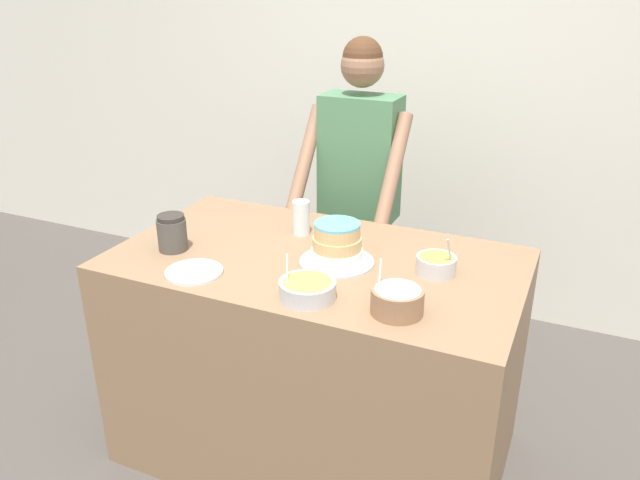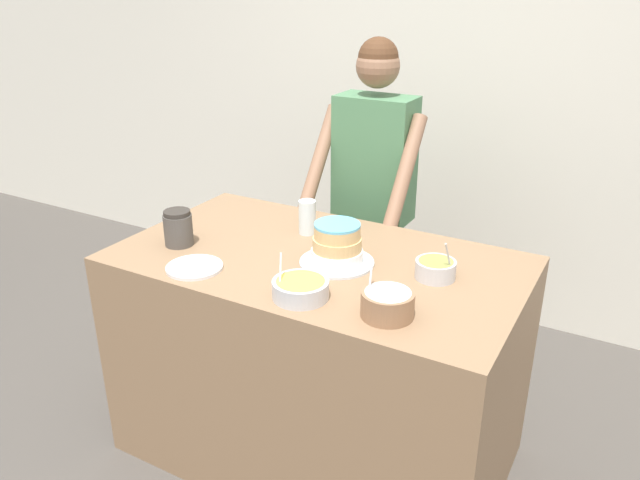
{
  "view_description": "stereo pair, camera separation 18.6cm",
  "coord_description": "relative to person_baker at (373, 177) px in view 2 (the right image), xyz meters",
  "views": [
    {
      "loc": [
        0.91,
        -1.55,
        1.94
      ],
      "look_at": [
        0.04,
        0.4,
        1.03
      ],
      "focal_mm": 35.0,
      "sensor_mm": 36.0,
      "label": 1
    },
    {
      "loc": [
        1.08,
        -1.46,
        1.94
      ],
      "look_at": [
        0.04,
        0.4,
        1.03
      ],
      "focal_mm": 35.0,
      "sensor_mm": 36.0,
      "label": 2
    }
  ],
  "objects": [
    {
      "name": "wall_back",
      "position": [
        0.12,
        0.82,
        0.27
      ],
      "size": [
        10.0,
        0.05,
        2.6
      ],
      "color": "silver",
      "rests_on": "ground_plane"
    },
    {
      "name": "counter",
      "position": [
        0.12,
        -0.76,
        -0.56
      ],
      "size": [
        1.57,
        0.89,
        0.93
      ],
      "color": "#8C6B4C",
      "rests_on": "ground_plane"
    },
    {
      "name": "person_baker",
      "position": [
        0.0,
        0.0,
        0.0
      ],
      "size": [
        0.51,
        0.46,
        1.68
      ],
      "color": "#2D2D38",
      "rests_on": "ground_plane"
    },
    {
      "name": "cake",
      "position": [
        0.21,
        -0.77,
        -0.03
      ],
      "size": [
        0.28,
        0.28,
        0.16
      ],
      "color": "silver",
      "rests_on": "counter"
    },
    {
      "name": "frosting_bowl_yellow",
      "position": [
        0.23,
        -1.07,
        -0.06
      ],
      "size": [
        0.19,
        0.19,
        0.15
      ],
      "color": "silver",
      "rests_on": "counter"
    },
    {
      "name": "frosting_bowl_white",
      "position": [
        0.53,
        -1.04,
        -0.05
      ],
      "size": [
        0.17,
        0.17,
        0.18
      ],
      "color": "#936B4C",
      "rests_on": "counter"
    },
    {
      "name": "frosting_bowl_olive",
      "position": [
        0.57,
        -0.71,
        -0.06
      ],
      "size": [
        0.15,
        0.15,
        0.16
      ],
      "color": "silver",
      "rests_on": "counter"
    },
    {
      "name": "drinking_glass",
      "position": [
        -0.04,
        -0.57,
        -0.02
      ],
      "size": [
        0.07,
        0.07,
        0.15
      ],
      "color": "silver",
      "rests_on": "counter"
    },
    {
      "name": "ceramic_plate",
      "position": [
        -0.23,
        -1.07,
        -0.09
      ],
      "size": [
        0.21,
        0.21,
        0.01
      ],
      "color": "silver",
      "rests_on": "counter"
    },
    {
      "name": "stoneware_jar",
      "position": [
        -0.43,
        -0.92,
        -0.03
      ],
      "size": [
        0.12,
        0.12,
        0.15
      ],
      "color": "#4C4742",
      "rests_on": "counter"
    }
  ]
}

